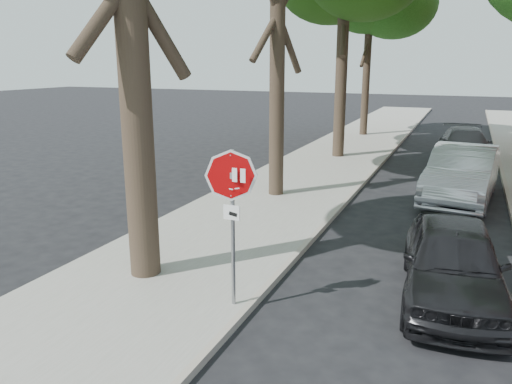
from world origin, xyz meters
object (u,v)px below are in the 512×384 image
stop_sign (232,198)px  car_c (465,145)px  car_b (462,174)px  car_a (453,262)px

stop_sign → car_c: (3.30, 15.48, -1.27)m
car_c → stop_sign: bearing=-107.4°
car_b → car_c: 6.59m
stop_sign → car_b: bearing=69.6°
car_a → car_b: bearing=84.5°
car_a → car_c: car_a is taller
stop_sign → car_b: 9.55m
car_a → car_b: (0.00, 7.01, 0.12)m
car_c → car_b: bearing=-95.4°
car_b → car_c: bearing=95.8°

